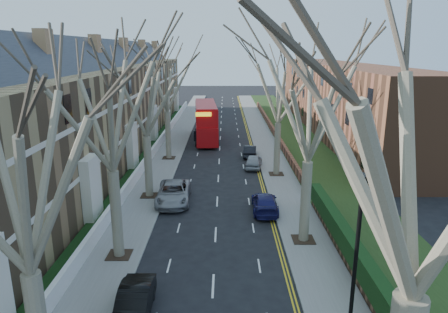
{
  "coord_description": "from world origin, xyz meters",
  "views": [
    {
      "loc": [
        0.6,
        -15.49,
        12.07
      ],
      "look_at": [
        0.55,
        19.1,
        2.7
      ],
      "focal_mm": 32.0,
      "sensor_mm": 36.0,
      "label": 1
    }
  ],
  "objects_px": {
    "car_right_near": "(265,203)",
    "car_left_mid": "(134,303)",
    "double_decker_bus": "(206,123)",
    "lamp_post": "(354,277)"
  },
  "relations": [
    {
      "from": "car_left_mid",
      "to": "car_right_near",
      "type": "distance_m",
      "value": 14.46
    },
    {
      "from": "lamp_post",
      "to": "car_right_near",
      "type": "relative_size",
      "value": 1.74
    },
    {
      "from": "car_right_near",
      "to": "car_left_mid",
      "type": "bearing_deg",
      "value": 61.19
    },
    {
      "from": "lamp_post",
      "to": "car_right_near",
      "type": "height_order",
      "value": "lamp_post"
    },
    {
      "from": "car_left_mid",
      "to": "car_right_near",
      "type": "height_order",
      "value": "car_left_mid"
    },
    {
      "from": "car_left_mid",
      "to": "car_right_near",
      "type": "bearing_deg",
      "value": 58.36
    },
    {
      "from": "car_left_mid",
      "to": "lamp_post",
      "type": "bearing_deg",
      "value": -26.55
    },
    {
      "from": "lamp_post",
      "to": "car_right_near",
      "type": "xyz_separation_m",
      "value": [
        -1.32,
        16.51,
        -3.89
      ]
    },
    {
      "from": "lamp_post",
      "to": "car_left_mid",
      "type": "xyz_separation_m",
      "value": [
        -8.57,
        4.0,
        -3.87
      ]
    },
    {
      "from": "double_decker_bus",
      "to": "car_left_mid",
      "type": "height_order",
      "value": "double_decker_bus"
    }
  ]
}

